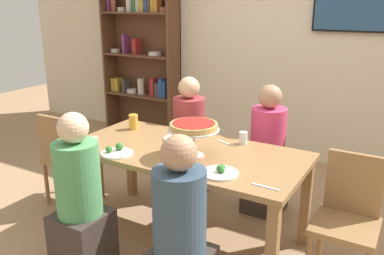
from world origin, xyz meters
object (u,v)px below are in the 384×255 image
at_px(television, 358,6).
at_px(diner_near_left, 80,207).
at_px(chair_head_west, 66,155).
at_px(cutlery_knife_near, 266,187).
at_px(deep_dish_pizza_stand, 194,128).
at_px(cutlery_fork_near, 226,143).
at_px(salad_plate_near_diner, 117,152).
at_px(water_glass_clear_near, 243,138).
at_px(diner_near_right, 180,245).
at_px(chair_head_east, 348,214).
at_px(diner_far_right, 267,159).
at_px(salad_plate_far_diner, 220,172).
at_px(diner_far_left, 189,145).
at_px(water_glass_clear_far, 94,145).
at_px(beer_glass_amber_tall, 133,122).
at_px(salad_plate_spare, 179,137).
at_px(bookshelf, 142,53).
at_px(dining_table, 185,161).

xyz_separation_m(television, diner_near_left, (-1.17, -2.83, -1.27)).
relative_size(chair_head_west, cutlery_knife_near, 4.83).
height_order(deep_dish_pizza_stand, cutlery_fork_near, deep_dish_pizza_stand).
height_order(salad_plate_near_diner, water_glass_clear_near, water_glass_clear_near).
relative_size(diner_near_right, chair_head_east, 1.32).
height_order(chair_head_west, water_glass_clear_near, chair_head_west).
bearing_deg(diner_far_right, chair_head_east, 51.13).
bearing_deg(diner_near_right, deep_dish_pizza_stand, 23.89).
bearing_deg(deep_dish_pizza_stand, salad_plate_far_diner, -31.88).
relative_size(diner_near_left, salad_plate_far_diner, 4.70).
height_order(television, diner_far_left, television).
bearing_deg(television, diner_far_right, -105.99).
xyz_separation_m(diner_far_left, water_glass_clear_near, (0.71, -0.37, 0.30)).
height_order(water_glass_clear_far, cutlery_fork_near, water_glass_clear_far).
xyz_separation_m(diner_far_right, beer_glass_amber_tall, (-1.05, -0.51, 0.31)).
height_order(salad_plate_spare, water_glass_clear_near, water_glass_clear_near).
relative_size(salad_plate_far_diner, cutlery_fork_near, 1.36).
xyz_separation_m(salad_plate_near_diner, cutlery_knife_near, (1.14, 0.01, -0.01)).
relative_size(bookshelf, diner_near_left, 1.92).
bearing_deg(cutlery_knife_near, diner_near_left, -157.05).
xyz_separation_m(diner_far_right, water_glass_clear_near, (-0.07, -0.39, 0.30)).
height_order(television, water_glass_clear_far, television).
relative_size(diner_far_left, salad_plate_far_diner, 4.70).
bearing_deg(chair_head_east, television, -78.88).
distance_m(diner_near_left, beer_glass_amber_tall, 1.03).
distance_m(bookshelf, diner_near_left, 3.19).
height_order(diner_far_left, cutlery_knife_near, diner_far_left).
bearing_deg(salad_plate_near_diner, diner_far_right, 53.33).
bearing_deg(diner_near_right, bookshelf, 39.76).
distance_m(deep_dish_pizza_stand, water_glass_clear_far, 0.76).
distance_m(bookshelf, cutlery_knife_near, 3.54).
bearing_deg(salad_plate_spare, bookshelf, 133.27).
xyz_separation_m(salad_plate_far_diner, cutlery_fork_near, (-0.22, 0.56, -0.01)).
bearing_deg(dining_table, cutlery_knife_near, -22.34).
bearing_deg(salad_plate_spare, cutlery_fork_near, 15.50).
bearing_deg(salad_plate_near_diner, cutlery_knife_near, 0.68).
relative_size(diner_far_right, salad_plate_near_diner, 4.93).
bearing_deg(bookshelf, salad_plate_spare, -46.73).
distance_m(dining_table, salad_plate_spare, 0.27).
xyz_separation_m(deep_dish_pizza_stand, cutlery_knife_near, (0.63, -0.23, -0.21)).
bearing_deg(diner_far_left, water_glass_clear_far, -9.32).
bearing_deg(salad_plate_near_diner, dining_table, 39.09).
distance_m(television, salad_plate_spare, 2.37).
bearing_deg(diner_near_right, diner_far_right, 1.25).
bearing_deg(diner_far_right, cutlery_knife_near, 19.07).
distance_m(television, water_glass_clear_near, 2.06).
bearing_deg(diner_near_left, chair_head_east, -62.44).
height_order(television, beer_glass_amber_tall, television).
distance_m(dining_table, cutlery_fork_near, 0.36).
distance_m(bookshelf, television, 2.75).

